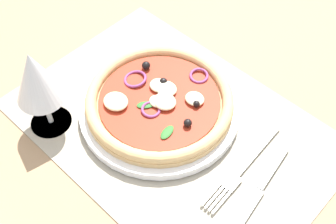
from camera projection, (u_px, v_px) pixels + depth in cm
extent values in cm
cube|color=#9E7A56|center=(173.00, 131.00, 68.84)|extent=(190.00, 140.00, 2.40)
cube|color=#A39984|center=(173.00, 126.00, 67.73)|extent=(48.52, 33.34, 0.40)
cylinder|color=white|center=(160.00, 108.00, 68.80)|extent=(25.34, 25.34, 1.42)
cylinder|color=tan|center=(160.00, 103.00, 67.84)|extent=(23.05, 23.05, 1.00)
torus|color=tan|center=(159.00, 99.00, 67.16)|extent=(23.01, 23.01, 1.80)
cylinder|color=#A82D19|center=(159.00, 100.00, 67.33)|extent=(18.90, 18.90, 0.30)
ellipsoid|color=beige|center=(195.00, 99.00, 66.73)|extent=(3.06, 2.75, 0.92)
ellipsoid|color=beige|center=(116.00, 101.00, 66.22)|extent=(3.97, 3.57, 1.19)
ellipsoid|color=beige|center=(166.00, 89.00, 67.89)|extent=(3.42, 3.07, 1.02)
ellipsoid|color=beige|center=(165.00, 101.00, 66.28)|extent=(3.66, 3.30, 1.10)
ellipsoid|color=beige|center=(159.00, 85.00, 68.38)|extent=(3.08, 2.77, 0.92)
ellipsoid|color=beige|center=(156.00, 102.00, 66.40)|extent=(2.63, 2.37, 0.79)
sphere|color=black|center=(196.00, 104.00, 65.99)|extent=(1.07, 1.07, 1.07)
sphere|color=black|center=(146.00, 65.00, 70.71)|extent=(1.38, 1.38, 1.38)
sphere|color=black|center=(186.00, 124.00, 63.53)|extent=(1.25, 1.25, 1.25)
sphere|color=black|center=(163.00, 82.00, 68.60)|extent=(1.29, 1.29, 1.29)
torus|color=#8E3D75|center=(199.00, 76.00, 69.93)|extent=(3.13, 3.12, 0.92)
torus|color=#8E3D75|center=(135.00, 79.00, 69.50)|extent=(3.81, 3.77, 1.21)
torus|color=#8E3D75|center=(151.00, 110.00, 65.70)|extent=(3.06, 3.04, 0.77)
ellipsoid|color=#2D6B28|center=(167.00, 132.00, 63.19)|extent=(1.88, 3.01, 0.30)
ellipsoid|color=#2D6B28|center=(146.00, 105.00, 66.32)|extent=(2.85, 3.06, 0.30)
cube|color=silver|center=(258.00, 150.00, 64.48)|extent=(1.53, 11.19, 0.44)
cube|color=silver|center=(231.00, 182.00, 61.28)|extent=(2.34, 2.64, 0.44)
cube|color=silver|center=(211.00, 195.00, 60.04)|extent=(0.56, 4.33, 0.44)
cube|color=silver|center=(214.00, 197.00, 59.80)|extent=(0.56, 4.33, 0.44)
cube|color=silver|center=(218.00, 200.00, 59.56)|extent=(0.56, 4.33, 0.44)
cube|color=silver|center=(222.00, 203.00, 59.32)|extent=(0.56, 4.33, 0.44)
cube|color=silver|center=(272.00, 167.00, 62.64)|extent=(2.45, 8.50, 0.62)
cube|color=silver|center=(237.00, 221.00, 57.73)|extent=(3.59, 11.77, 0.44)
cylinder|color=silver|center=(51.00, 122.00, 68.25)|extent=(6.40, 6.40, 0.40)
cylinder|color=silver|center=(47.00, 109.00, 65.72)|extent=(0.80, 0.80, 6.00)
cone|color=silver|center=(35.00, 77.00, 59.99)|extent=(7.20, 7.20, 8.50)
cone|color=#4C993D|center=(35.00, 77.00, 60.10)|extent=(6.32, 6.32, 7.41)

